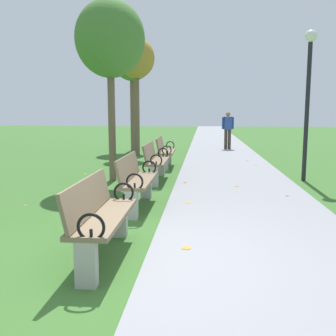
% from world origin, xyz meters
% --- Properties ---
extents(ground_plane, '(80.00, 80.00, 0.00)m').
position_xyz_m(ground_plane, '(0.00, 0.00, 0.00)').
color(ground_plane, '#386628').
extents(paved_walkway, '(2.73, 44.00, 0.02)m').
position_xyz_m(paved_walkway, '(1.37, 18.00, 0.01)').
color(paved_walkway, gray).
rests_on(paved_walkway, ground).
extents(park_bench_1, '(0.49, 1.60, 0.90)m').
position_xyz_m(park_bench_1, '(-0.50, 0.13, 0.49)').
color(park_bench_1, '#7A664C').
rests_on(park_bench_1, ground).
extents(park_bench_2, '(0.48, 1.60, 0.90)m').
position_xyz_m(park_bench_2, '(-0.50, 2.42, 0.49)').
color(park_bench_2, '#7A664C').
rests_on(park_bench_2, ground).
extents(park_bench_3, '(0.48, 1.60, 0.90)m').
position_xyz_m(park_bench_3, '(-0.50, 5.00, 0.49)').
color(park_bench_3, '#7A664C').
rests_on(park_bench_3, ground).
extents(park_bench_4, '(0.51, 1.61, 0.90)m').
position_xyz_m(park_bench_4, '(-0.50, 7.25, 0.49)').
color(park_bench_4, '#7A664C').
rests_on(park_bench_4, ground).
extents(tree_1, '(1.60, 1.60, 4.17)m').
position_xyz_m(tree_1, '(-1.53, 4.99, 3.26)').
color(tree_1, brown).
rests_on(tree_1, ground).
extents(tree_2, '(1.33, 1.33, 4.30)m').
position_xyz_m(tree_2, '(-1.84, 10.20, 3.49)').
color(tree_2, brown).
rests_on(tree_2, ground).
extents(tree_3, '(1.74, 1.74, 4.83)m').
position_xyz_m(tree_3, '(-2.37, 12.21, 3.82)').
color(tree_3, brown).
rests_on(tree_3, ground).
extents(pedestrian_walking, '(0.53, 0.26, 1.62)m').
position_xyz_m(pedestrian_walking, '(1.69, 13.12, 0.93)').
color(pedestrian_walking, '#3D3328').
rests_on(pedestrian_walking, paved_walkway).
extents(lamp_post, '(0.28, 0.28, 3.48)m').
position_xyz_m(lamp_post, '(3.03, 5.35, 2.31)').
color(lamp_post, black).
rests_on(lamp_post, ground).
extents(scattered_leaves, '(4.85, 10.54, 0.02)m').
position_xyz_m(scattered_leaves, '(-0.52, 3.60, 0.01)').
color(scattered_leaves, '#BC842D').
rests_on(scattered_leaves, ground).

